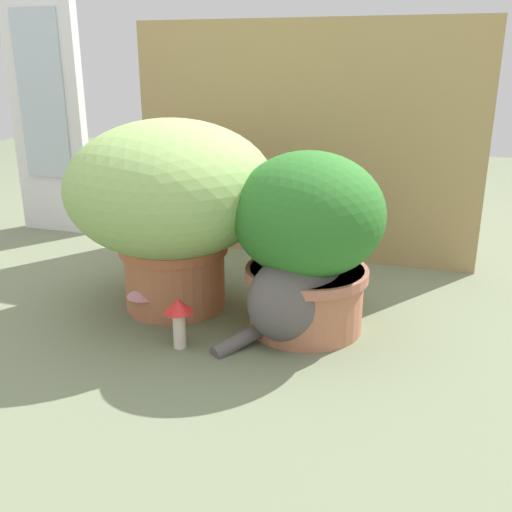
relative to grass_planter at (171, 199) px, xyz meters
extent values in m
plane|color=#6B7457|center=(0.17, -0.04, -0.30)|extent=(6.00, 6.00, 0.00)
cube|color=tan|center=(0.21, 0.53, 0.08)|extent=(1.14, 0.03, 0.76)
cube|color=white|center=(-0.76, 0.53, 0.17)|extent=(0.30, 0.04, 0.93)
cube|color=silver|center=(-0.76, 0.51, 0.21)|extent=(0.19, 0.01, 0.59)
cylinder|color=#B86C48|center=(0.00, 0.00, -0.21)|extent=(0.27, 0.27, 0.18)
cylinder|color=#C06642|center=(0.00, 0.00, -0.13)|extent=(0.29, 0.29, 0.02)
ellipsoid|color=#91B763|center=(0.00, 0.00, 0.03)|extent=(0.54, 0.54, 0.35)
cylinder|color=#B87051|center=(0.37, -0.02, -0.22)|extent=(0.28, 0.28, 0.16)
cylinder|color=#B66D57|center=(0.37, -0.02, -0.15)|extent=(0.30, 0.30, 0.02)
ellipsoid|color=#2C7027|center=(0.37, -0.02, -0.01)|extent=(0.36, 0.36, 0.30)
ellipsoid|color=#5A5354|center=(0.36, -0.09, -0.19)|extent=(0.29, 0.31, 0.22)
ellipsoid|color=gray|center=(0.41, -0.01, -0.20)|extent=(0.12, 0.11, 0.11)
sphere|color=#5A5354|center=(0.42, 0.00, -0.07)|extent=(0.15, 0.15, 0.11)
cone|color=#5A5354|center=(0.40, 0.02, -0.01)|extent=(0.05, 0.05, 0.04)
cone|color=#5A5354|center=(0.45, -0.02, -0.01)|extent=(0.05, 0.05, 0.04)
cylinder|color=#5A5354|center=(0.26, -0.17, -0.28)|extent=(0.13, 0.17, 0.07)
cylinder|color=silver|center=(0.12, -0.22, -0.25)|extent=(0.03, 0.03, 0.09)
cone|color=red|center=(0.12, -0.22, -0.19)|extent=(0.07, 0.07, 0.03)
cylinder|color=silver|center=(-0.04, -0.10, -0.27)|extent=(0.04, 0.04, 0.06)
cone|color=pink|center=(-0.04, -0.10, -0.21)|extent=(0.09, 0.09, 0.04)
camera|label=1|loc=(0.67, -1.32, 0.35)|focal=40.98mm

